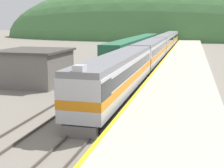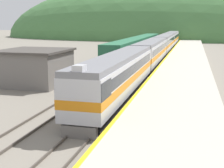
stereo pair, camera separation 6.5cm
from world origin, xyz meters
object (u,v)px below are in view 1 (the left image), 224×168
express_train_lead_car (118,75)px  carriage_second (151,52)px  carriage_third (164,43)px  carriage_fourth (171,38)px  siding_train (138,48)px

express_train_lead_car → carriage_second: 22.40m
express_train_lead_car → carriage_third: express_train_lead_car is taller
express_train_lead_car → carriage_third: size_ratio=0.96×
carriage_second → carriage_fourth: (0.00, 45.30, 0.00)m
carriage_second → express_train_lead_car: bearing=-90.0°
carriage_fourth → express_train_lead_car: bearing=-90.0°
carriage_fourth → siding_train: size_ratio=0.52×
express_train_lead_car → carriage_third: 45.05m
express_train_lead_car → carriage_fourth: bearing=90.0°
carriage_second → siding_train: size_ratio=0.52×
carriage_fourth → siding_train: 35.90m
express_train_lead_car → carriage_fourth: (0.00, 67.71, -0.01)m
express_train_lead_car → carriage_fourth: size_ratio=0.96×
express_train_lead_car → carriage_second: bearing=90.0°
carriage_third → carriage_second: bearing=-90.0°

